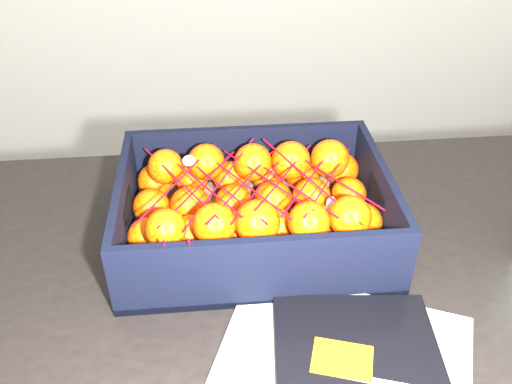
{
  "coord_description": "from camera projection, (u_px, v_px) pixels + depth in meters",
  "views": [
    {
      "loc": [
        0.22,
        -0.43,
        1.34
      ],
      "look_at": [
        0.28,
        0.24,
        0.86
      ],
      "focal_mm": 38.57,
      "sensor_mm": 36.0,
      "label": 1
    }
  ],
  "objects": [
    {
      "name": "produce_crate",
      "position": [
        254.0,
        218.0,
        0.89
      ],
      "size": [
        0.42,
        0.32,
        0.12
      ],
      "color": "olive",
      "rests_on": "table"
    },
    {
      "name": "clementine_heap",
      "position": [
        257.0,
        207.0,
        0.88
      ],
      "size": [
        0.4,
        0.3,
        0.12
      ],
      "color": "#F24905",
      "rests_on": "produce_crate"
    },
    {
      "name": "mesh_net",
      "position": [
        250.0,
        184.0,
        0.84
      ],
      "size": [
        0.35,
        0.28,
        0.09
      ],
      "color": "#B9061C",
      "rests_on": "clementine_heap"
    },
    {
      "name": "table",
      "position": [
        293.0,
        330.0,
        0.88
      ],
      "size": [
        1.2,
        0.81,
        0.75
      ],
      "color": "black",
      "rests_on": "ground"
    }
  ]
}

